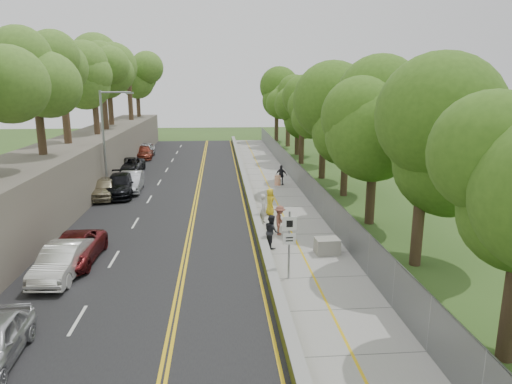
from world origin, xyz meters
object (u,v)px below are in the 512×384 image
at_px(person_far, 281,175).
at_px(car_1, 62,261).
at_px(streetlight, 106,135).
at_px(car_2, 73,249).
at_px(signpost, 289,238).
at_px(concrete_block, 327,246).
at_px(construction_barrel, 278,180).
at_px(painter_0, 270,202).

bearing_deg(person_far, car_1, 77.11).
distance_m(streetlight, car_2, 14.90).
bearing_deg(streetlight, signpost, -55.92).
relative_size(signpost, concrete_block, 2.60).
distance_m(construction_barrel, painter_0, 8.96).
distance_m(signpost, person_far, 19.32).
relative_size(streetlight, car_2, 1.64).
bearing_deg(person_far, concrete_block, 111.87).
relative_size(concrete_block, car_1, 0.27).
relative_size(concrete_block, painter_0, 0.68).
distance_m(concrete_block, car_1, 12.59).
xyz_separation_m(streetlight, signpost, (11.51, -17.02, -2.68)).
bearing_deg(concrete_block, streetlight, 134.60).
relative_size(signpost, construction_barrel, 3.59).
bearing_deg(car_1, person_far, 58.55).
bearing_deg(streetlight, person_far, 8.81).
relative_size(construction_barrel, concrete_block, 0.72).
relative_size(signpost, car_1, 0.70).
distance_m(painter_0, person_far, 9.15).
xyz_separation_m(car_2, painter_0, (10.36, 7.51, 0.20)).
relative_size(streetlight, concrete_block, 6.72).
bearing_deg(construction_barrel, car_1, -123.80).
bearing_deg(construction_barrel, car_2, -126.35).
xyz_separation_m(streetlight, painter_0, (11.82, -6.80, -3.72)).
distance_m(signpost, painter_0, 10.28).
distance_m(construction_barrel, concrete_block, 16.12).
bearing_deg(car_2, person_far, 54.14).
bearing_deg(construction_barrel, person_far, 22.57).
distance_m(streetlight, construction_barrel, 14.23).
height_order(streetlight, construction_barrel, streetlight).
height_order(car_2, painter_0, painter_0).
height_order(signpost, car_1, signpost).
xyz_separation_m(concrete_block, car_1, (-12.46, -1.81, 0.32)).
bearing_deg(concrete_block, painter_0, 106.00).
relative_size(construction_barrel, car_1, 0.20).
distance_m(construction_barrel, car_1, 21.58).
height_order(car_1, car_2, car_1).
xyz_separation_m(concrete_block, person_far, (-0.13, 16.26, 0.45)).
distance_m(concrete_block, painter_0, 7.63).
bearing_deg(construction_barrel, signpost, -95.86).
bearing_deg(car_2, painter_0, 36.94).
height_order(streetlight, signpost, streetlight).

